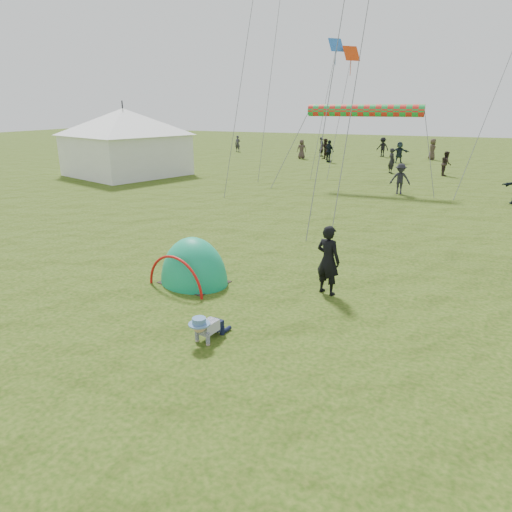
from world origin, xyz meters
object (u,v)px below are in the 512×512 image
at_px(standing_adult, 328,260).
at_px(event_marquee, 125,140).
at_px(popup_tent, 194,282).
at_px(crawling_toddler, 207,327).

relative_size(standing_adult, event_marquee, 0.26).
relative_size(popup_tent, standing_adult, 1.41).
bearing_deg(event_marquee, popup_tent, -28.86).
bearing_deg(standing_adult, crawling_toddler, 84.37).
bearing_deg(event_marquee, standing_adult, -21.47).
bearing_deg(popup_tent, crawling_toddler, -42.29).
xyz_separation_m(crawling_toddler, event_marquee, (-15.88, 18.01, 2.00)).
xyz_separation_m(standing_adult, event_marquee, (-17.46, 14.74, 1.43)).
height_order(crawling_toddler, event_marquee, event_marquee).
relative_size(crawling_toddler, popup_tent, 0.31).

